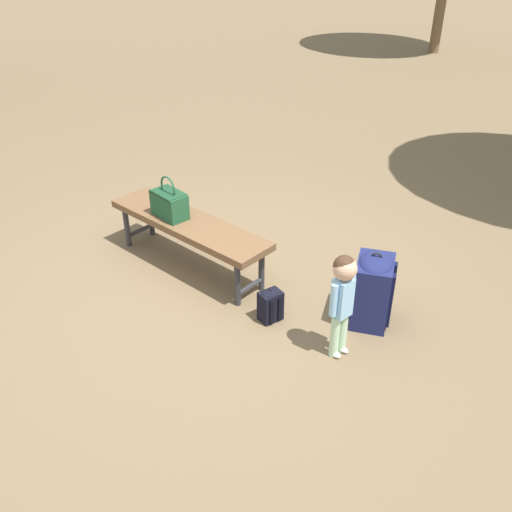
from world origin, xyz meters
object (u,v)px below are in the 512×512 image
object	(u,v)px
backpack_large	(372,288)
child_standing	(343,292)
backpack_small	(270,304)
handbag	(169,203)
park_bench	(188,227)

from	to	relation	value
backpack_large	child_standing	bearing A→B (deg)	-78.58
child_standing	backpack_large	world-z (taller)	child_standing
child_standing	backpack_small	bearing A→B (deg)	-170.46
child_standing	backpack_large	xyz separation A→B (m)	(-0.09, 0.46, -0.23)
handbag	backpack_large	world-z (taller)	handbag
park_bench	handbag	world-z (taller)	handbag
backpack_large	backpack_small	bearing A→B (deg)	-131.60
park_bench	backpack_large	bearing A→B (deg)	20.81
handbag	child_standing	distance (m)	1.78
backpack_large	park_bench	bearing A→B (deg)	-159.19
handbag	backpack_small	xyz separation A→B (m)	(1.18, 0.08, -0.44)
park_bench	handbag	distance (m)	0.25
park_bench	child_standing	size ratio (longest dim) A/B	2.06
handbag	backpack_large	xyz separation A→B (m)	(1.68, 0.65, -0.28)
handbag	child_standing	size ratio (longest dim) A/B	0.46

